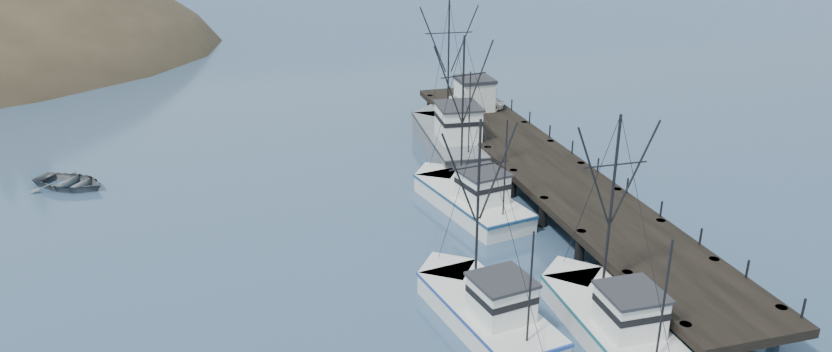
% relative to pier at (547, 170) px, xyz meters
% --- Properties ---
extents(ground, '(400.00, 400.00, 0.00)m').
position_rel_pier_xyz_m(ground, '(-14.00, -16.00, -1.69)').
color(ground, navy).
rests_on(ground, ground).
extents(pier, '(6.00, 44.00, 2.00)m').
position_rel_pier_xyz_m(pier, '(0.00, 0.00, 0.00)').
color(pier, black).
rests_on(pier, ground).
extents(trawler_near, '(3.73, 11.07, 11.28)m').
position_rel_pier_xyz_m(trawler_near, '(-4.64, -17.11, -0.87)').
color(trawler_near, silver).
rests_on(trawler_near, ground).
extents(trawler_mid, '(5.08, 10.90, 10.79)m').
position_rel_pier_xyz_m(trawler_mid, '(-10.21, -14.50, -0.87)').
color(trawler_mid, silver).
rests_on(trawler_mid, ground).
extents(trawler_far, '(5.67, 11.81, 11.94)m').
position_rel_pier_xyz_m(trawler_far, '(-6.25, -1.13, -0.87)').
color(trawler_far, silver).
rests_on(trawler_far, ground).
extents(work_vessel, '(5.35, 14.76, 12.43)m').
position_rel_pier_xyz_m(work_vessel, '(-3.84, 9.85, -0.46)').
color(work_vessel, slate).
rests_on(work_vessel, ground).
extents(pier_shed, '(3.00, 3.20, 2.80)m').
position_rel_pier_xyz_m(pier_shed, '(-0.12, 14.75, 1.73)').
color(pier_shed, silver).
rests_on(pier_shed, pier).
extents(pickup_truck, '(5.28, 3.14, 1.37)m').
position_rel_pier_xyz_m(pickup_truck, '(0.02, 14.64, 1.00)').
color(pickup_truck, silver).
rests_on(pickup_truck, pier).
extents(motorboat, '(6.82, 6.43, 1.15)m').
position_rel_pier_xyz_m(motorboat, '(-32.78, 10.32, -1.69)').
color(motorboat, '#565A5F').
rests_on(motorboat, ground).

